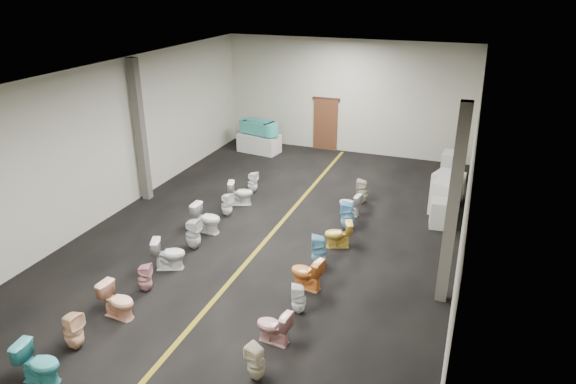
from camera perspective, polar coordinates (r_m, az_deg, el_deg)
name	(u,v)px	position (r m, az deg, el deg)	size (l,w,h in m)	color
floor	(271,235)	(14.44, -1.94, -4.78)	(16.00, 16.00, 0.00)	black
ceiling	(268,73)	(12.98, -2.20, 13.10)	(16.00, 16.00, 0.00)	black
wall_back	(346,97)	(20.89, 6.47, 10.45)	(10.00, 10.00, 0.00)	#BAB89F
wall_front	(33,351)	(7.66, -26.44, -15.54)	(10.00, 10.00, 0.00)	#BAB89F
wall_left	(113,139)	(16.05, -18.88, 5.54)	(16.00, 16.00, 0.00)	#BAB89F
wall_right	(469,184)	(12.62, 19.44, 0.85)	(16.00, 16.00, 0.00)	#BAB89F
aisle_stripe	(271,235)	(14.44, -1.94, -4.77)	(0.12, 15.60, 0.01)	#7C6712
back_door	(325,125)	(21.32, 4.19, 7.47)	(1.00, 0.10, 2.10)	#562D19
door_frame	(326,99)	(21.07, 4.28, 10.28)	(1.15, 0.08, 0.10)	#331C11
column_left	(140,131)	(16.66, -16.09, 6.49)	(0.25, 0.25, 4.50)	#59544C
column_right	(453,208)	(11.23, 17.84, -1.67)	(0.25, 0.25, 4.50)	#59544C
display_table	(259,143)	(21.15, -3.23, 5.45)	(1.67, 0.84, 0.74)	silver
bathtub	(259,127)	(20.95, -3.27, 7.27)	(1.82, 0.97, 0.55)	#3DB0A1
appliance_crate_a	(441,214)	(15.39, 16.68, -2.31)	(0.63, 0.63, 0.80)	beige
appliance_crate_b	(445,198)	(16.23, 17.02, -0.60)	(0.74, 0.74, 1.02)	white
appliance_crate_c	(447,187)	(17.22, 17.29, 0.57)	(0.82, 0.82, 0.93)	silver
appliance_crate_d	(452,166)	(19.08, 17.77, 2.79)	(0.69, 0.69, 0.99)	silver
toilet_left_0	(39,363)	(10.51, -25.93, -16.73)	(0.45, 0.78, 0.80)	teal
toilet_left_1	(73,331)	(11.03, -22.75, -14.03)	(0.36, 0.37, 0.81)	#FFCCA2
toilet_left_2	(118,301)	(11.61, -18.38, -11.39)	(0.44, 0.77, 0.79)	#FFBF98
toilet_left_3	(145,278)	(12.30, -15.62, -9.19)	(0.31, 0.32, 0.70)	#D19297
toilet_left_4	(169,254)	(13.03, -13.07, -6.70)	(0.45, 0.79, 0.80)	silver
toilet_left_5	(193,234)	(13.79, -10.50, -4.60)	(0.39, 0.40, 0.86)	silver
toilet_left_6	(207,218)	(14.60, -9.01, -2.90)	(0.47, 0.82, 0.84)	white
toilet_left_7	(227,205)	(15.50, -6.81, -1.42)	(0.33, 0.34, 0.73)	white
toilet_left_8	(241,193)	(16.23, -5.29, -0.10)	(0.43, 0.76, 0.78)	white
toilet_left_9	(253,182)	(17.10, -3.96, 1.08)	(0.33, 0.33, 0.72)	white
toilet_right_2	(256,363)	(9.64, -3.55, -18.39)	(0.32, 0.33, 0.71)	beige
toilet_right_3	(274,327)	(10.40, -1.62, -14.71)	(0.41, 0.72, 0.73)	#D49A97
toilet_right_4	(299,299)	(11.18, 1.21, -11.79)	(0.31, 0.32, 0.69)	white
toilet_right_5	(307,273)	(11.95, 2.08, -8.97)	(0.45, 0.78, 0.80)	orange
toilet_right_6	(319,251)	(12.79, 3.49, -6.56)	(0.38, 0.39, 0.85)	#77B9D8
toilet_right_7	(338,234)	(13.73, 5.60, -4.70)	(0.41, 0.72, 0.74)	#E6BF48
toilet_right_8	(348,216)	(14.66, 6.65, -2.64)	(0.38, 0.39, 0.85)	#7BC6F2
toilet_right_9	(350,204)	(15.60, 6.88, -1.32)	(0.39, 0.69, 0.70)	silver
toilet_right_10	(362,191)	(16.45, 8.26, 0.08)	(0.35, 0.36, 0.78)	beige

